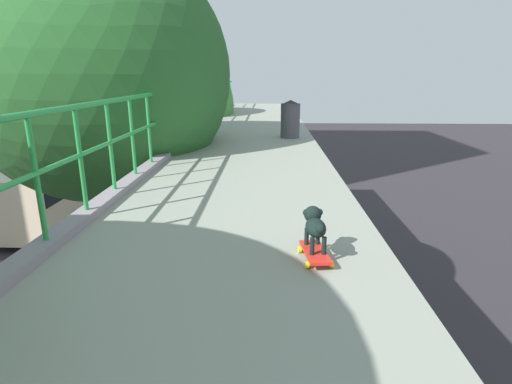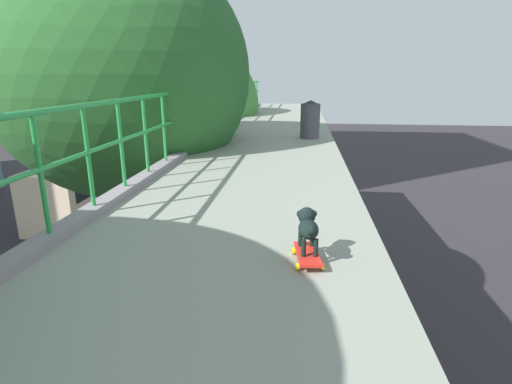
{
  "view_description": "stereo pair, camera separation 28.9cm",
  "coord_description": "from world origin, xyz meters",
  "px_view_note": "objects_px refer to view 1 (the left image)",
  "views": [
    {
      "loc": [
        1.59,
        -1.85,
        7.1
      ],
      "look_at": [
        1.46,
        1.78,
        6.03
      ],
      "focal_mm": 27.99,
      "sensor_mm": 36.0,
      "label": 1
    },
    {
      "loc": [
        1.88,
        -1.83,
        7.1
      ],
      "look_at": [
        1.46,
        1.78,
        6.03
      ],
      "focal_mm": 27.99,
      "sensor_mm": 36.0,
      "label": 2
    }
  ],
  "objects_px": {
    "city_bus": "(77,178)",
    "toy_skateboard": "(315,253)",
    "litter_bin": "(290,119)",
    "small_dog": "(315,224)"
  },
  "relations": [
    {
      "from": "litter_bin",
      "to": "city_bus",
      "type": "bearing_deg",
      "value": 133.79
    },
    {
      "from": "toy_skateboard",
      "to": "small_dog",
      "type": "xyz_separation_m",
      "value": [
        -0.0,
        0.06,
        0.21
      ]
    },
    {
      "from": "litter_bin",
      "to": "small_dog",
      "type": "bearing_deg",
      "value": -91.03
    },
    {
      "from": "toy_skateboard",
      "to": "litter_bin",
      "type": "relative_size",
      "value": 0.52
    },
    {
      "from": "city_bus",
      "to": "toy_skateboard",
      "type": "bearing_deg",
      "value": -58.7
    },
    {
      "from": "city_bus",
      "to": "litter_bin",
      "type": "height_order",
      "value": "litter_bin"
    },
    {
      "from": "city_bus",
      "to": "toy_skateboard",
      "type": "relative_size",
      "value": 26.49
    },
    {
      "from": "city_bus",
      "to": "litter_bin",
      "type": "relative_size",
      "value": 13.85
    },
    {
      "from": "small_dog",
      "to": "toy_skateboard",
      "type": "bearing_deg",
      "value": -86.14
    },
    {
      "from": "city_bus",
      "to": "toy_skateboard",
      "type": "xyz_separation_m",
      "value": [
        10.79,
        -17.75,
        4.02
      ]
    }
  ]
}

